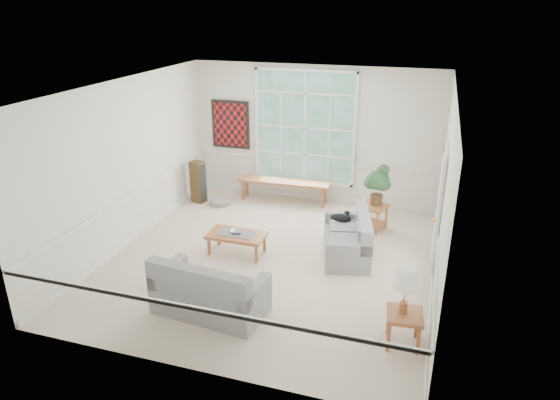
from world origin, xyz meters
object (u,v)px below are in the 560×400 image
at_px(loveseat_front, 210,285).
at_px(coffee_table, 237,243).
at_px(loveseat_right, 347,235).
at_px(end_table, 372,217).
at_px(side_table, 403,329).

relative_size(loveseat_front, coffee_table, 1.55).
relative_size(loveseat_right, end_table, 2.87).
xyz_separation_m(loveseat_right, side_table, (1.17, -2.23, -0.16)).
height_order(loveseat_right, side_table, loveseat_right).
distance_m(loveseat_front, side_table, 2.75).
relative_size(loveseat_front, side_table, 3.35).
height_order(end_table, side_table, end_table).
xyz_separation_m(loveseat_front, side_table, (2.74, 0.07, -0.19)).
relative_size(end_table, side_table, 1.07).
height_order(loveseat_right, loveseat_front, loveseat_front).
relative_size(loveseat_right, side_table, 3.08).
distance_m(loveseat_right, loveseat_front, 2.79).
bearing_deg(loveseat_right, side_table, -75.90).
relative_size(loveseat_front, end_table, 3.12).
distance_m(loveseat_front, end_table, 4.02).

